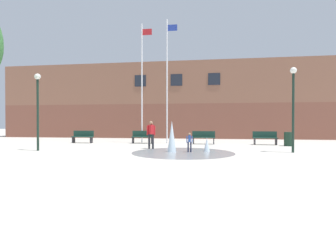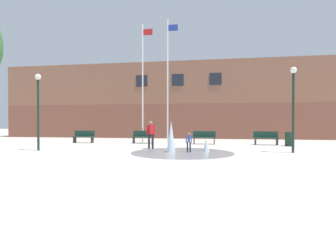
{
  "view_description": "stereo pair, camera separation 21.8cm",
  "coord_description": "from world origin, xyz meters",
  "px_view_note": "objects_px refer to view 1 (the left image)",
  "views": [
    {
      "loc": [
        2.78,
        -7.86,
        1.49
      ],
      "look_at": [
        0.49,
        7.84,
        1.3
      ],
      "focal_mm": 28.0,
      "sensor_mm": 36.0,
      "label": 1
    },
    {
      "loc": [
        3.0,
        -7.82,
        1.49
      ],
      "look_at": [
        0.49,
        7.84,
        1.3
      ],
      "focal_mm": 28.0,
      "sensor_mm": 36.0,
      "label": 2
    }
  ],
  "objects_px": {
    "park_bench_center": "(143,137)",
    "lamp_post_left_lane": "(38,101)",
    "flagpole_right": "(167,78)",
    "park_bench_under_right_flagpole": "(204,137)",
    "park_bench_far_right": "(265,138)",
    "trash_can": "(289,139)",
    "adult_watching": "(151,133)",
    "flagpole_left": "(142,80)",
    "child_running": "(189,141)",
    "park_bench_under_left_flagpole": "(83,136)",
    "lamp_post_right_lane": "(293,98)"
  },
  "relations": [
    {
      "from": "park_bench_under_right_flagpole",
      "to": "adult_watching",
      "type": "bearing_deg",
      "value": -127.63
    },
    {
      "from": "park_bench_under_right_flagpole",
      "to": "trash_can",
      "type": "bearing_deg",
      "value": -8.11
    },
    {
      "from": "lamp_post_left_lane",
      "to": "park_bench_far_right",
      "type": "bearing_deg",
      "value": 23.75
    },
    {
      "from": "flagpole_right",
      "to": "adult_watching",
      "type": "bearing_deg",
      "value": -94.3
    },
    {
      "from": "adult_watching",
      "to": "flagpole_left",
      "type": "xyz_separation_m",
      "value": [
        -1.56,
        4.23,
        3.73
      ]
    },
    {
      "from": "adult_watching",
      "to": "lamp_post_right_lane",
      "type": "bearing_deg",
      "value": 40.69
    },
    {
      "from": "park_bench_center",
      "to": "park_bench_far_right",
      "type": "height_order",
      "value": "same"
    },
    {
      "from": "lamp_post_left_lane",
      "to": "park_bench_under_left_flagpole",
      "type": "bearing_deg",
      "value": 91.55
    },
    {
      "from": "child_running",
      "to": "lamp_post_right_lane",
      "type": "distance_m",
      "value": 5.63
    },
    {
      "from": "child_running",
      "to": "flagpole_left",
      "type": "distance_m",
      "value": 7.96
    },
    {
      "from": "park_bench_far_right",
      "to": "lamp_post_right_lane",
      "type": "bearing_deg",
      "value": -85.72
    },
    {
      "from": "trash_can",
      "to": "park_bench_under_left_flagpole",
      "type": "bearing_deg",
      "value": 177.8
    },
    {
      "from": "park_bench_under_left_flagpole",
      "to": "park_bench_under_right_flagpole",
      "type": "bearing_deg",
      "value": 1.43
    },
    {
      "from": "park_bench_far_right",
      "to": "flagpole_right",
      "type": "distance_m",
      "value": 8.04
    },
    {
      "from": "park_bench_under_left_flagpole",
      "to": "trash_can",
      "type": "xyz_separation_m",
      "value": [
        14.35,
        -0.55,
        -0.03
      ]
    },
    {
      "from": "flagpole_right",
      "to": "lamp_post_right_lane",
      "type": "height_order",
      "value": "flagpole_right"
    },
    {
      "from": "lamp_post_right_lane",
      "to": "adult_watching",
      "type": "bearing_deg",
      "value": 173.68
    },
    {
      "from": "park_bench_under_right_flagpole",
      "to": "flagpole_left",
      "type": "distance_m",
      "value": 6.17
    },
    {
      "from": "flagpole_left",
      "to": "adult_watching",
      "type": "bearing_deg",
      "value": -69.76
    },
    {
      "from": "park_bench_under_left_flagpole",
      "to": "flagpole_left",
      "type": "height_order",
      "value": "flagpole_left"
    },
    {
      "from": "park_bench_center",
      "to": "park_bench_under_right_flagpole",
      "type": "bearing_deg",
      "value": -0.08
    },
    {
      "from": "flagpole_left",
      "to": "lamp_post_right_lane",
      "type": "height_order",
      "value": "flagpole_left"
    },
    {
      "from": "park_bench_far_right",
      "to": "child_running",
      "type": "relative_size",
      "value": 1.62
    },
    {
      "from": "park_bench_far_right",
      "to": "park_bench_under_right_flagpole",
      "type": "bearing_deg",
      "value": -179.99
    },
    {
      "from": "park_bench_center",
      "to": "lamp_post_left_lane",
      "type": "height_order",
      "value": "lamp_post_left_lane"
    },
    {
      "from": "park_bench_under_right_flagpole",
      "to": "lamp_post_left_lane",
      "type": "relative_size",
      "value": 0.39
    },
    {
      "from": "child_running",
      "to": "park_bench_under_right_flagpole",
      "type": "bearing_deg",
      "value": 165.73
    },
    {
      "from": "park_bench_center",
      "to": "lamp_post_right_lane",
      "type": "bearing_deg",
      "value": -27.7
    },
    {
      "from": "adult_watching",
      "to": "lamp_post_left_lane",
      "type": "relative_size",
      "value": 0.39
    },
    {
      "from": "flagpole_right",
      "to": "trash_can",
      "type": "relative_size",
      "value": 10.04
    },
    {
      "from": "child_running",
      "to": "trash_can",
      "type": "distance_m",
      "value": 7.56
    },
    {
      "from": "trash_can",
      "to": "flagpole_left",
      "type": "bearing_deg",
      "value": 173.28
    },
    {
      "from": "park_bench_under_left_flagpole",
      "to": "lamp_post_left_lane",
      "type": "height_order",
      "value": "lamp_post_left_lane"
    },
    {
      "from": "park_bench_under_right_flagpole",
      "to": "park_bench_center",
      "type": "bearing_deg",
      "value": 179.92
    },
    {
      "from": "child_running",
      "to": "trash_can",
      "type": "bearing_deg",
      "value": 119.15
    },
    {
      "from": "park_bench_under_right_flagpole",
      "to": "flagpole_right",
      "type": "relative_size",
      "value": 0.18
    },
    {
      "from": "park_bench_center",
      "to": "lamp_post_left_lane",
      "type": "distance_m",
      "value": 7.5
    },
    {
      "from": "park_bench_far_right",
      "to": "adult_watching",
      "type": "xyz_separation_m",
      "value": [
        -7.1,
        -3.84,
        0.45
      ]
    },
    {
      "from": "park_bench_under_right_flagpole",
      "to": "trash_can",
      "type": "relative_size",
      "value": 1.78
    },
    {
      "from": "flagpole_left",
      "to": "flagpole_right",
      "type": "xyz_separation_m",
      "value": [
        1.88,
        -0.0,
        0.11
      ]
    },
    {
      "from": "park_bench_center",
      "to": "trash_can",
      "type": "xyz_separation_m",
      "value": [
        9.83,
        -0.78,
        -0.03
      ]
    },
    {
      "from": "flagpole_right",
      "to": "lamp_post_left_lane",
      "type": "height_order",
      "value": "flagpole_right"
    },
    {
      "from": "park_bench_center",
      "to": "adult_watching",
      "type": "relative_size",
      "value": 1.01
    },
    {
      "from": "adult_watching",
      "to": "child_running",
      "type": "xyz_separation_m",
      "value": [
        2.3,
        -1.41,
        -0.35
      ]
    },
    {
      "from": "adult_watching",
      "to": "flagpole_left",
      "type": "height_order",
      "value": "flagpole_left"
    },
    {
      "from": "flagpole_left",
      "to": "flagpole_right",
      "type": "bearing_deg",
      "value": -0.0
    },
    {
      "from": "flagpole_right",
      "to": "park_bench_under_right_flagpole",
      "type": "bearing_deg",
      "value": -8.6
    },
    {
      "from": "park_bench_under_right_flagpole",
      "to": "park_bench_far_right",
      "type": "height_order",
      "value": "same"
    },
    {
      "from": "adult_watching",
      "to": "flagpole_left",
      "type": "distance_m",
      "value": 5.85
    },
    {
      "from": "lamp_post_right_lane",
      "to": "park_bench_under_left_flagpole",
      "type": "bearing_deg",
      "value": 161.68
    }
  ]
}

